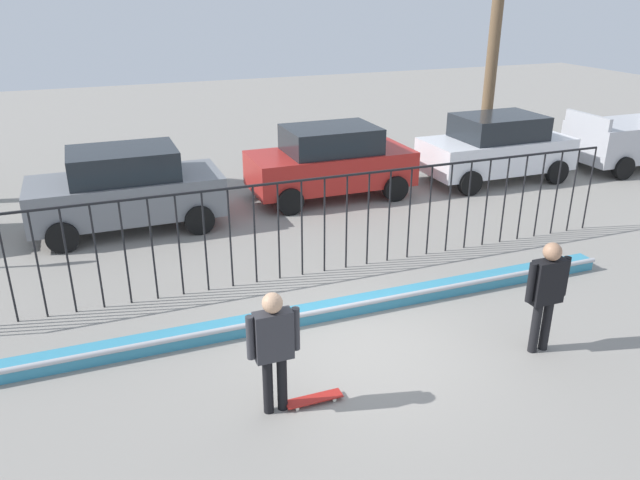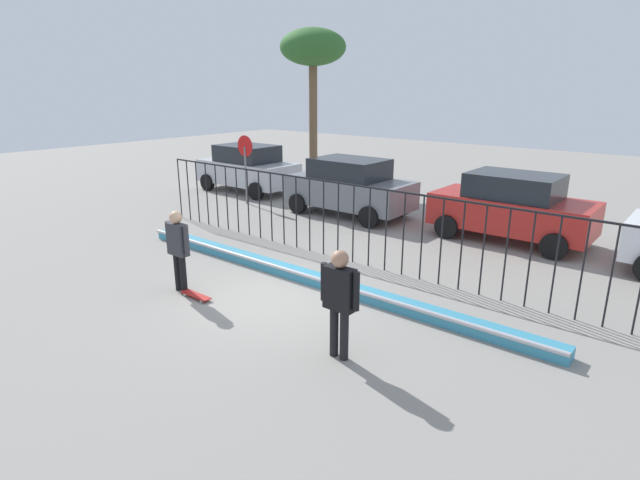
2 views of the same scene
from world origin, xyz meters
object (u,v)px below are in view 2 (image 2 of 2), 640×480
parked_car_gray (349,186)px  stop_sign (245,160)px  camera_operator (340,295)px  palm_tree_short (313,51)px  skateboarder (178,244)px  skateboard (196,295)px  parked_car_silver (248,168)px  parked_car_red (512,207)px

parked_car_gray → stop_sign: 4.12m
camera_operator → parked_car_gray: size_ratio=0.42×
parked_car_gray → palm_tree_short: palm_tree_short is taller
skateboarder → skateboard: skateboarder is taller
stop_sign → parked_car_silver: bearing=135.9°
stop_sign → skateboarder: bearing=-52.3°
parked_car_red → skateboard: bearing=-111.6°
parked_car_silver → palm_tree_short: 5.63m
skateboarder → parked_car_silver: parked_car_silver is taller
parked_car_silver → parked_car_gray: 5.62m
skateboarder → palm_tree_short: palm_tree_short is taller
skateboarder → parked_car_silver: 10.68m
parked_car_red → skateboarder: bearing=-114.8°
stop_sign → parked_car_red: bearing=9.3°
stop_sign → skateboard: bearing=-49.7°
camera_operator → skateboard: bearing=43.2°
parked_car_red → stop_sign: (-9.21, -1.50, 0.64)m
skateboarder → parked_car_silver: size_ratio=0.41×
skateboarder → skateboard: (0.53, -0.04, -1.00)m
camera_operator → skateboarder: bearing=42.7°
parked_car_gray → parked_car_red: size_ratio=1.00×
parked_car_red → palm_tree_short: size_ratio=0.66×
skateboarder → parked_car_gray: (-1.19, 7.67, -0.08)m
skateboarder → parked_car_red: 9.12m
stop_sign → palm_tree_short: palm_tree_short is taller
camera_operator → palm_tree_short: size_ratio=0.28×
stop_sign → camera_operator: bearing=-35.5°
parked_car_gray → skateboard: bearing=-77.9°
parked_car_gray → camera_operator: bearing=-55.3°
camera_operator → parked_car_red: 8.22m
skateboard → parked_car_gray: size_ratio=0.19×
skateboard → parked_car_red: parked_car_red is taller
skateboarder → parked_car_red: (4.08, 8.16, -0.08)m
camera_operator → parked_car_gray: bearing=-11.3°
skateboard → palm_tree_short: palm_tree_short is taller
skateboarder → parked_car_gray: parked_car_gray is taller
camera_operator → stop_sign: stop_sign is taller
skateboard → camera_operator: (3.73, -0.02, 1.03)m
camera_operator → stop_sign: 11.56m
skateboard → camera_operator: bearing=19.2°
skateboard → stop_sign: stop_sign is taller
skateboarder → parked_car_silver: bearing=117.8°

